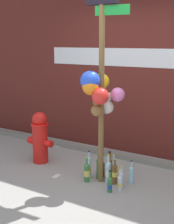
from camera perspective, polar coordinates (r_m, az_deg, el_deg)
The scene contains 19 objects.
ground_plane at distance 4.34m, azimuth 0.25°, elevation -13.70°, with size 14.00×14.00×0.00m, color gray.
building_wall at distance 5.53m, azimuth 10.40°, elevation 11.53°, with size 10.00×0.21×3.71m.
curb_strip at distance 5.45m, azimuth 7.92°, elevation -7.86°, with size 8.00×0.12×0.08m, color slate.
memorial_post at distance 4.27m, azimuth 2.22°, elevation 6.16°, with size 0.59×0.53×2.69m.
fire_hydrant at distance 5.29m, azimuth -8.05°, elevation -4.30°, with size 0.46×0.28×0.81m.
bottle_0 at distance 4.47m, azimuth 5.91°, elevation -11.31°, with size 0.06×0.06×0.30m.
bottle_1 at distance 4.77m, azimuth 4.53°, elevation -9.58°, with size 0.07×0.07×0.33m.
bottle_2 at distance 4.70m, azimuth 2.03°, elevation -9.52°, with size 0.07×0.07×0.38m.
bottle_3 at distance 4.78m, azimuth 2.62°, elevation -9.53°, with size 0.07×0.07×0.34m.
bottle_4 at distance 4.33m, azimuth 3.92°, elevation -12.23°, with size 0.06×0.06×0.29m.
bottle_5 at distance 4.69m, azimuth 3.88°, elevation -9.50°, with size 0.08×0.08×0.40m.
bottle_6 at distance 4.61m, azimuth -0.02°, elevation -10.26°, with size 0.07×0.07×0.36m.
bottle_7 at distance 4.61m, azimuth 3.64°, elevation -10.08°, with size 0.08×0.08×0.38m.
bottle_8 at distance 4.39m, azimuth 5.64°, elevation -11.94°, with size 0.06×0.06×0.29m.
bottle_9 at distance 4.73m, azimuth 0.36°, elevation -9.37°, with size 0.06×0.06×0.39m.
bottle_10 at distance 4.55m, azimuth 4.77°, elevation -10.46°, with size 0.07×0.07×0.36m.
bottle_11 at distance 4.59m, azimuth 7.56°, elevation -10.56°, with size 0.06×0.06×0.33m.
litter_0 at distance 4.85m, azimuth -5.28°, elevation -10.85°, with size 0.14×0.07×0.01m, color silver.
litter_1 at distance 6.15m, azimuth -4.96°, elevation -5.80°, with size 0.08×0.10×0.01m, color silver.
Camera 1 is at (2.06, -3.32, 1.89)m, focal length 53.39 mm.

